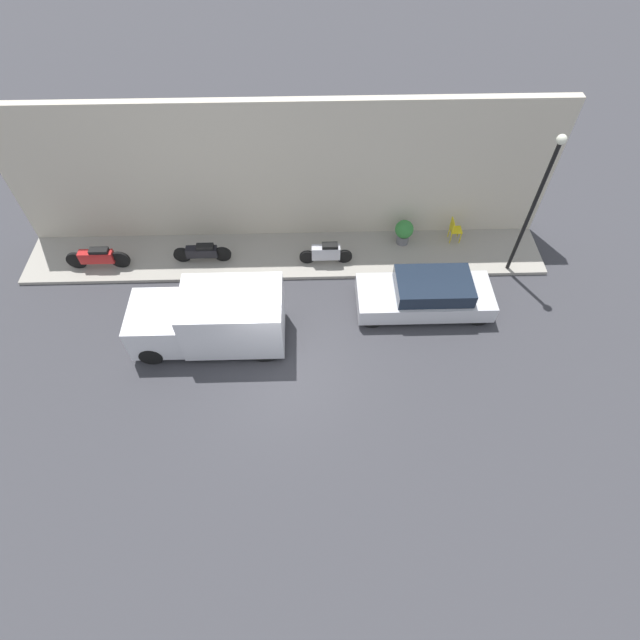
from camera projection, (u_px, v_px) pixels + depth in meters
ground_plane at (283, 365)px, 15.03m from camera, size 60.00×60.00×0.00m
sidewalk at (286, 256)px, 17.78m from camera, size 2.23×18.13×0.13m
building_facade at (282, 174)px, 16.57m from camera, size 0.30×18.13×5.19m
parked_car at (426, 295)px, 15.93m from camera, size 1.69×4.31×1.28m
delivery_van at (210, 319)px, 14.85m from camera, size 1.91×4.56×1.96m
scooter_silver at (326, 253)px, 17.14m from camera, size 0.30×1.83×0.85m
motorcycle_black at (202, 252)px, 17.22m from camera, size 0.30×1.99×0.73m
motorcycle_red at (97, 257)px, 16.99m from camera, size 0.30×2.16×0.84m
streetlamp at (537, 197)px, 14.92m from camera, size 0.28×0.28×5.10m
potted_plant at (404, 231)px, 17.70m from camera, size 0.66×0.66×0.95m
cafe_chair at (454, 229)px, 17.78m from camera, size 0.40×0.40×0.91m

